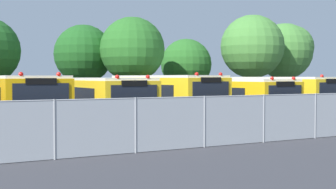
{
  "coord_description": "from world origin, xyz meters",
  "views": [
    {
      "loc": [
        -11.42,
        -22.42,
        2.56
      ],
      "look_at": [
        0.31,
        0.0,
        1.6
      ],
      "focal_mm": 49.73,
      "sensor_mm": 36.0,
      "label": 1
    }
  ],
  "objects_px": {
    "tree_3": "(86,54)",
    "tree_5": "(187,64)",
    "tree_7": "(287,50)",
    "school_bus_5": "(275,96)",
    "school_bus_1": "(20,101)",
    "tree_6": "(253,47)",
    "tree_4": "(132,48)",
    "school_bus_2": "(97,100)",
    "school_bus_4": "(220,98)",
    "school_bus_3": "(164,97)",
    "school_bus_6": "(319,95)"
  },
  "relations": [
    {
      "from": "school_bus_4",
      "to": "tree_4",
      "type": "distance_m",
      "value": 8.34
    },
    {
      "from": "school_bus_3",
      "to": "school_bus_5",
      "type": "bearing_deg",
      "value": 176.57
    },
    {
      "from": "tree_3",
      "to": "tree_6",
      "type": "height_order",
      "value": "tree_6"
    },
    {
      "from": "school_bus_2",
      "to": "tree_5",
      "type": "xyz_separation_m",
      "value": [
        10.88,
        9.68,
        2.18
      ]
    },
    {
      "from": "school_bus_5",
      "to": "tree_6",
      "type": "xyz_separation_m",
      "value": [
        4.83,
        8.39,
        3.62
      ]
    },
    {
      "from": "school_bus_5",
      "to": "school_bus_4",
      "type": "bearing_deg",
      "value": -5.16
    },
    {
      "from": "school_bus_1",
      "to": "tree_4",
      "type": "distance_m",
      "value": 11.95
    },
    {
      "from": "tree_3",
      "to": "school_bus_5",
      "type": "bearing_deg",
      "value": -50.09
    },
    {
      "from": "school_bus_3",
      "to": "school_bus_6",
      "type": "xyz_separation_m",
      "value": [
        11.18,
        -0.27,
        -0.04
      ]
    },
    {
      "from": "tree_6",
      "to": "school_bus_2",
      "type": "bearing_deg",
      "value": -153.2
    },
    {
      "from": "school_bus_5",
      "to": "tree_4",
      "type": "distance_m",
      "value": 10.33
    },
    {
      "from": "school_bus_1",
      "to": "school_bus_4",
      "type": "height_order",
      "value": "school_bus_1"
    },
    {
      "from": "school_bus_5",
      "to": "tree_7",
      "type": "height_order",
      "value": "tree_7"
    },
    {
      "from": "school_bus_1",
      "to": "school_bus_4",
      "type": "xyz_separation_m",
      "value": [
        11.28,
        0.12,
        -0.08
      ]
    },
    {
      "from": "tree_7",
      "to": "tree_5",
      "type": "bearing_deg",
      "value": 179.99
    },
    {
      "from": "school_bus_2",
      "to": "school_bus_6",
      "type": "bearing_deg",
      "value": 179.87
    },
    {
      "from": "school_bus_1",
      "to": "school_bus_5",
      "type": "xyz_separation_m",
      "value": [
        15.12,
        -0.14,
        -0.03
      ]
    },
    {
      "from": "school_bus_1",
      "to": "tree_5",
      "type": "xyz_separation_m",
      "value": [
        14.62,
        9.74,
        2.14
      ]
    },
    {
      "from": "school_bus_1",
      "to": "tree_4",
      "type": "height_order",
      "value": "tree_4"
    },
    {
      "from": "school_bus_3",
      "to": "tree_7",
      "type": "distance_m",
      "value": 20.11
    },
    {
      "from": "school_bus_1",
      "to": "tree_7",
      "type": "distance_m",
      "value": 26.96
    },
    {
      "from": "school_bus_3",
      "to": "tree_6",
      "type": "height_order",
      "value": "tree_6"
    },
    {
      "from": "school_bus_3",
      "to": "school_bus_4",
      "type": "distance_m",
      "value": 3.7
    },
    {
      "from": "tree_6",
      "to": "tree_5",
      "type": "bearing_deg",
      "value": 164.33
    },
    {
      "from": "school_bus_2",
      "to": "tree_3",
      "type": "distance_m",
      "value": 10.91
    },
    {
      "from": "tree_3",
      "to": "tree_5",
      "type": "height_order",
      "value": "tree_3"
    },
    {
      "from": "tree_5",
      "to": "school_bus_5",
      "type": "bearing_deg",
      "value": -87.14
    },
    {
      "from": "school_bus_4",
      "to": "tree_5",
      "type": "distance_m",
      "value": 10.42
    },
    {
      "from": "school_bus_5",
      "to": "tree_3",
      "type": "xyz_separation_m",
      "value": [
        -8.7,
        10.4,
        2.8
      ]
    },
    {
      "from": "school_bus_4",
      "to": "tree_7",
      "type": "bearing_deg",
      "value": -143.86
    },
    {
      "from": "school_bus_1",
      "to": "tree_7",
      "type": "bearing_deg",
      "value": -157.93
    },
    {
      "from": "school_bus_2",
      "to": "school_bus_6",
      "type": "xyz_separation_m",
      "value": [
        15.01,
        -0.19,
        0.02
      ]
    },
    {
      "from": "school_bus_5",
      "to": "tree_7",
      "type": "bearing_deg",
      "value": -135.96
    },
    {
      "from": "school_bus_1",
      "to": "tree_3",
      "type": "relative_size",
      "value": 1.54
    },
    {
      "from": "school_bus_4",
      "to": "tree_7",
      "type": "height_order",
      "value": "tree_7"
    },
    {
      "from": "tree_5",
      "to": "tree_6",
      "type": "height_order",
      "value": "tree_6"
    },
    {
      "from": "tree_7",
      "to": "school_bus_5",
      "type": "bearing_deg",
      "value": -134.69
    },
    {
      "from": "school_bus_1",
      "to": "school_bus_5",
      "type": "bearing_deg",
      "value": -179.83
    },
    {
      "from": "tree_3",
      "to": "tree_5",
      "type": "bearing_deg",
      "value": -3.6
    },
    {
      "from": "school_bus_4",
      "to": "school_bus_6",
      "type": "bearing_deg",
      "value": 178.94
    },
    {
      "from": "tree_3",
      "to": "school_bus_4",
      "type": "bearing_deg",
      "value": -64.41
    },
    {
      "from": "school_bus_6",
      "to": "school_bus_1",
      "type": "bearing_deg",
      "value": 0.57
    },
    {
      "from": "school_bus_6",
      "to": "tree_7",
      "type": "bearing_deg",
      "value": -120.87
    },
    {
      "from": "tree_3",
      "to": "tree_4",
      "type": "bearing_deg",
      "value": -49.59
    },
    {
      "from": "tree_4",
      "to": "tree_5",
      "type": "distance_m",
      "value": 6.31
    },
    {
      "from": "tree_4",
      "to": "tree_3",
      "type": "bearing_deg",
      "value": 130.41
    },
    {
      "from": "school_bus_4",
      "to": "school_bus_1",
      "type": "bearing_deg",
      "value": 1.51
    },
    {
      "from": "school_bus_1",
      "to": "tree_6",
      "type": "height_order",
      "value": "tree_6"
    },
    {
      "from": "school_bus_4",
      "to": "tree_4",
      "type": "height_order",
      "value": "tree_4"
    },
    {
      "from": "school_bus_3",
      "to": "tree_7",
      "type": "xyz_separation_m",
      "value": [
        17.32,
        9.61,
        3.51
      ]
    }
  ]
}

